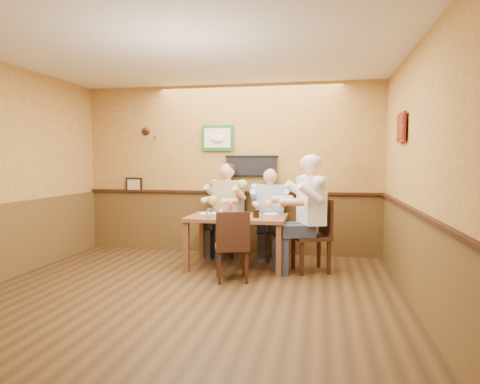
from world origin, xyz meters
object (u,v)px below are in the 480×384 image
(chair_right_end, at_px, (311,235))
(chair_near_side, at_px, (232,245))
(water_glass_mid, at_px, (235,215))
(water_glass_left, at_px, (209,213))
(pepper_shaker, at_px, (236,214))
(chair_back_left, at_px, (228,226))
(salt_shaker, at_px, (221,212))
(diner_white_elder, at_px, (311,220))
(chair_back_right, at_px, (270,229))
(cola_tumbler, at_px, (256,214))
(diner_blue_polo, at_px, (270,217))
(dining_table, at_px, (237,222))
(diner_tan_shirt, at_px, (228,214))
(hot_sauce_bottle, at_px, (230,209))

(chair_right_end, xyz_separation_m, chair_near_side, (-0.99, -0.64, -0.05))
(water_glass_mid, bearing_deg, water_glass_left, 172.86)
(chair_right_end, bearing_deg, pepper_shaker, -107.99)
(chair_back_left, distance_m, salt_shaker, 0.86)
(diner_white_elder, height_order, pepper_shaker, diner_white_elder)
(chair_near_side, height_order, water_glass_mid, chair_near_side)
(chair_back_right, distance_m, cola_tumbler, 0.99)
(chair_right_end, bearing_deg, diner_blue_polo, -162.19)
(chair_back_left, relative_size, diner_blue_polo, 0.74)
(chair_near_side, relative_size, water_glass_mid, 8.30)
(dining_table, distance_m, water_glass_mid, 0.36)
(diner_blue_polo, bearing_deg, diner_white_elder, -53.55)
(water_glass_left, bearing_deg, water_glass_mid, -7.14)
(chair_near_side, distance_m, cola_tumbler, 0.69)
(water_glass_left, distance_m, pepper_shaker, 0.38)
(dining_table, distance_m, pepper_shaker, 0.17)
(chair_back_left, xyz_separation_m, water_glass_mid, (0.33, -1.09, 0.33))
(dining_table, distance_m, chair_back_left, 0.84)
(chair_right_end, bearing_deg, salt_shaker, -111.88)
(water_glass_left, bearing_deg, diner_tan_shirt, 87.43)
(chair_back_right, bearing_deg, diner_white_elder, -53.55)
(salt_shaker, bearing_deg, water_glass_mid, -48.66)
(chair_back_left, bearing_deg, water_glass_left, -72.41)
(diner_tan_shirt, bearing_deg, water_glass_left, -72.41)
(diner_tan_shirt, height_order, water_glass_mid, diner_tan_shirt)
(diner_tan_shirt, xyz_separation_m, salt_shaker, (0.06, -0.79, 0.13))
(chair_near_side, bearing_deg, chair_right_end, -163.51)
(diner_tan_shirt, bearing_deg, chair_back_left, 0.00)
(chair_near_side, bearing_deg, diner_tan_shirt, -92.47)
(chair_back_left, bearing_deg, pepper_shaker, -51.06)
(water_glass_left, xyz_separation_m, cola_tumbler, (0.64, 0.13, -0.01))
(diner_blue_polo, xyz_separation_m, water_glass_mid, (-0.36, -1.10, 0.17))
(diner_blue_polo, bearing_deg, hot_sauce_bottle, -124.15)
(chair_back_left, xyz_separation_m, diner_blue_polo, (0.69, 0.01, 0.17))
(chair_back_right, height_order, pepper_shaker, chair_back_right)
(diner_white_elder, bearing_deg, chair_back_left, -142.04)
(cola_tumbler, bearing_deg, diner_white_elder, 7.31)
(chair_right_end, xyz_separation_m, diner_tan_shirt, (-1.35, 0.81, 0.16))
(diner_tan_shirt, relative_size, water_glass_left, 10.41)
(water_glass_mid, distance_m, cola_tumbler, 0.32)
(chair_back_right, bearing_deg, diner_tan_shirt, 178.69)
(dining_table, height_order, chair_right_end, chair_right_end)
(chair_near_side, xyz_separation_m, water_glass_mid, (-0.04, 0.36, 0.35))
(chair_right_end, xyz_separation_m, salt_shaker, (-1.28, 0.02, 0.29))
(water_glass_mid, distance_m, pepper_shaker, 0.23)
(water_glass_left, distance_m, salt_shaker, 0.28)
(diner_tan_shirt, distance_m, diner_blue_polo, 0.69)
(chair_near_side, height_order, pepper_shaker, chair_near_side)
(diner_blue_polo, bearing_deg, chair_near_side, -104.80)
(diner_tan_shirt, bearing_deg, cola_tumbler, -36.67)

